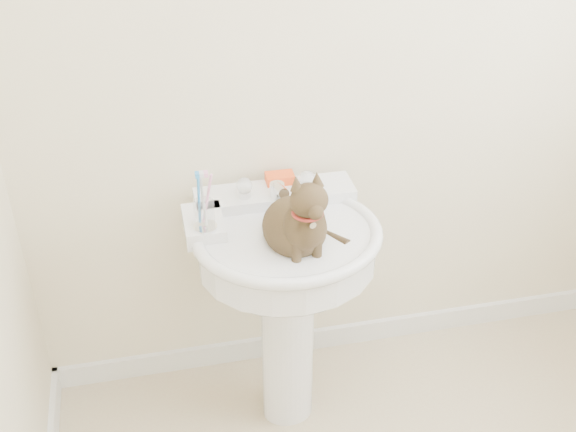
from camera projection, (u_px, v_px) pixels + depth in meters
wall_back at (359, 36)px, 2.18m from camera, size 2.20×0.00×2.50m
baseboard_back at (343, 335)px, 2.83m from camera, size 2.20×0.02×0.09m
pedestal_sink at (286, 268)px, 2.22m from camera, size 0.59×0.57×0.81m
faucet at (277, 185)px, 2.23m from camera, size 0.28×0.12×0.14m
soap_bar at (280, 178)px, 2.31m from camera, size 0.09×0.06×0.03m
toothbrush_cup at (204, 214)px, 2.07m from camera, size 0.07×0.07×0.18m
cat at (298, 224)px, 2.05m from camera, size 0.21×0.26×0.38m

